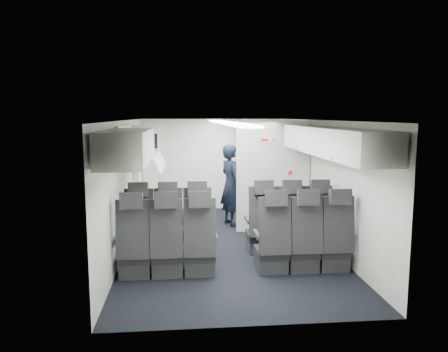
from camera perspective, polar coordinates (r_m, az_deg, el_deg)
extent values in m
cube|color=black|center=(7.71, 0.29, -8.94)|extent=(3.40, 6.00, 0.01)
cube|color=white|center=(7.38, 0.30, 7.28)|extent=(3.40, 6.00, 0.01)
cube|color=silver|center=(10.43, -1.36, 1.55)|extent=(3.40, 0.01, 2.15)
cube|color=silver|center=(4.56, 4.11, -6.82)|extent=(3.40, 0.01, 2.15)
cube|color=silver|center=(7.50, -12.75, -1.16)|extent=(0.01, 6.00, 2.15)
cube|color=silver|center=(7.82, 12.78, -0.78)|extent=(0.01, 6.00, 2.15)
cube|color=white|center=(7.38, 0.30, 6.97)|extent=(0.25, 5.52, 0.03)
cube|color=black|center=(7.20, -10.77, -8.04)|extent=(0.44, 0.46, 0.12)
cube|color=#2D2D33|center=(7.24, -10.74, -9.26)|extent=(0.42, 0.42, 0.22)
cube|color=black|center=(6.88, -11.04, -4.94)|extent=(0.44, 0.20, 0.80)
cube|color=black|center=(6.75, -11.17, -1.72)|extent=(0.30, 0.12, 0.23)
cube|color=#2D2D33|center=(7.12, -12.62, -5.94)|extent=(0.05, 0.40, 0.06)
cube|color=#2D2D33|center=(7.08, -9.07, -5.92)|extent=(0.05, 0.40, 0.06)
cube|color=black|center=(7.17, -7.16, -8.02)|extent=(0.44, 0.46, 0.12)
cube|color=#2D2D33|center=(7.22, -7.13, -9.25)|extent=(0.42, 0.42, 0.22)
cube|color=black|center=(6.85, -7.27, -4.91)|extent=(0.44, 0.20, 0.80)
cube|color=black|center=(6.72, -7.35, -1.67)|extent=(0.30, 0.12, 0.23)
cube|color=#2D2D33|center=(7.08, -8.99, -5.92)|extent=(0.05, 0.40, 0.06)
cube|color=#2D2D33|center=(7.07, -5.41, -5.89)|extent=(0.05, 0.40, 0.06)
cube|color=black|center=(7.17, -3.52, -7.98)|extent=(0.44, 0.46, 0.12)
cube|color=#2D2D33|center=(7.22, -3.51, -9.20)|extent=(0.42, 0.42, 0.22)
cube|color=black|center=(6.85, -3.49, -4.86)|extent=(0.44, 0.20, 0.80)
cube|color=black|center=(6.72, -3.51, -1.62)|extent=(0.30, 0.12, 0.23)
cube|color=#2D2D33|center=(7.07, -5.33, -5.89)|extent=(0.05, 0.40, 0.06)
cube|color=#2D2D33|center=(7.08, -1.75, -5.83)|extent=(0.05, 0.40, 0.06)
cube|color=black|center=(7.28, 4.76, -7.75)|extent=(0.44, 0.46, 0.12)
cube|color=#2D2D33|center=(7.32, 4.75, -8.96)|extent=(0.42, 0.42, 0.22)
cube|color=black|center=(6.96, 5.13, -4.67)|extent=(0.44, 0.20, 0.80)
cube|color=black|center=(6.83, 5.24, -1.48)|extent=(0.30, 0.12, 0.23)
cube|color=#2D2D33|center=(7.14, 3.09, -5.71)|extent=(0.05, 0.40, 0.06)
cube|color=#2D2D33|center=(7.22, 6.56, -5.61)|extent=(0.05, 0.40, 0.06)
cube|color=black|center=(7.37, 8.24, -7.61)|extent=(0.44, 0.46, 0.12)
cube|color=#2D2D33|center=(7.41, 8.21, -8.80)|extent=(0.42, 0.42, 0.22)
cube|color=black|center=(7.05, 8.73, -4.55)|extent=(0.44, 0.20, 0.80)
cube|color=black|center=(6.93, 8.90, -1.41)|extent=(0.30, 0.12, 0.23)
cube|color=#2D2D33|center=(7.22, 6.63, -5.60)|extent=(0.05, 0.40, 0.06)
cube|color=#2D2D33|center=(7.33, 10.02, -5.48)|extent=(0.05, 0.40, 0.06)
cube|color=black|center=(7.49, 11.62, -7.44)|extent=(0.44, 0.46, 0.12)
cube|color=#2D2D33|center=(7.53, 11.58, -8.62)|extent=(0.42, 0.42, 0.22)
cube|color=black|center=(7.18, 12.23, -4.43)|extent=(0.44, 0.20, 0.80)
cube|color=black|center=(7.06, 12.45, -1.34)|extent=(0.30, 0.12, 0.23)
cube|color=#2D2D33|center=(7.33, 10.09, -5.48)|extent=(0.05, 0.40, 0.06)
cube|color=#2D2D33|center=(7.46, 13.37, -5.34)|extent=(0.05, 0.40, 0.06)
cube|color=black|center=(6.34, -11.52, -10.27)|extent=(0.44, 0.46, 0.12)
cube|color=#2D2D33|center=(6.39, -11.48, -11.63)|extent=(0.42, 0.42, 0.22)
cube|color=black|center=(6.01, -11.86, -6.84)|extent=(0.44, 0.20, 0.80)
cube|color=black|center=(5.87, -12.02, -3.18)|extent=(0.30, 0.12, 0.23)
cube|color=#2D2D33|center=(6.26, -13.64, -7.90)|extent=(0.05, 0.40, 0.06)
cube|color=#2D2D33|center=(6.21, -9.59, -7.91)|extent=(0.05, 0.40, 0.06)
cube|color=black|center=(6.31, -7.39, -10.27)|extent=(0.44, 0.46, 0.12)
cube|color=#2D2D33|center=(6.36, -7.36, -11.64)|extent=(0.42, 0.42, 0.22)
cube|color=black|center=(5.97, -7.54, -6.82)|extent=(0.44, 0.20, 0.80)
cube|color=black|center=(5.84, -7.62, -3.14)|extent=(0.30, 0.12, 0.23)
cube|color=#2D2D33|center=(6.21, -9.49, -7.91)|extent=(0.05, 0.40, 0.06)
cube|color=#2D2D33|center=(6.20, -5.39, -7.87)|extent=(0.05, 0.40, 0.06)
cube|color=black|center=(6.31, -3.24, -10.21)|extent=(0.44, 0.46, 0.12)
cube|color=#2D2D33|center=(6.36, -3.23, -11.58)|extent=(0.42, 0.42, 0.22)
cube|color=black|center=(5.97, -3.19, -6.76)|extent=(0.44, 0.20, 0.80)
cube|color=black|center=(5.83, -3.20, -3.09)|extent=(0.30, 0.12, 0.23)
cube|color=#2D2D33|center=(6.20, -5.30, -7.87)|extent=(0.05, 0.40, 0.06)
cube|color=#2D2D33|center=(6.21, -1.20, -7.80)|extent=(0.05, 0.40, 0.06)
cube|color=black|center=(6.43, 6.20, -9.89)|extent=(0.44, 0.46, 0.12)
cube|color=#2D2D33|center=(6.48, 6.18, -11.24)|extent=(0.42, 0.42, 0.22)
cube|color=black|center=(6.10, 6.68, -6.49)|extent=(0.44, 0.20, 0.80)
cube|color=black|center=(5.97, 6.85, -2.89)|extent=(0.30, 0.12, 0.23)
cube|color=#2D2D33|center=(6.28, 4.31, -7.64)|extent=(0.05, 0.40, 0.06)
cube|color=#2D2D33|center=(6.37, 8.25, -7.48)|extent=(0.05, 0.40, 0.06)
cube|color=black|center=(6.54, 10.13, -9.68)|extent=(0.44, 0.46, 0.12)
cube|color=#2D2D33|center=(6.58, 10.09, -11.01)|extent=(0.42, 0.42, 0.22)
cube|color=black|center=(6.21, 10.77, -6.32)|extent=(0.44, 0.20, 0.80)
cube|color=black|center=(6.08, 11.00, -2.78)|extent=(0.30, 0.12, 0.23)
cube|color=#2D2D33|center=(6.37, 8.34, -7.47)|extent=(0.05, 0.40, 0.06)
cube|color=#2D2D33|center=(6.49, 12.14, -7.29)|extent=(0.05, 0.40, 0.06)
cube|color=black|center=(6.67, 13.90, -9.44)|extent=(0.44, 0.46, 0.12)
cube|color=#2D2D33|center=(6.72, 13.86, -10.74)|extent=(0.42, 0.42, 0.22)
cube|color=black|center=(6.35, 14.70, -6.13)|extent=(0.44, 0.20, 0.80)
cube|color=black|center=(6.22, 14.99, -2.66)|extent=(0.30, 0.12, 0.23)
cube|color=#2D2D33|center=(6.49, 12.23, -7.28)|extent=(0.05, 0.40, 0.06)
cube|color=#2D2D33|center=(6.64, 15.88, -7.07)|extent=(0.05, 0.40, 0.06)
cube|color=silver|center=(5.40, -12.49, 3.77)|extent=(0.52, 1.80, 0.40)
cylinder|color=slate|center=(5.39, -9.80, 2.13)|extent=(0.04, 0.10, 0.04)
cube|color=#9E9E93|center=(7.15, -10.76, 3.19)|extent=(0.52, 1.70, 0.04)
cube|color=silver|center=(7.16, -12.87, 4.74)|extent=(0.06, 1.70, 0.44)
cube|color=silver|center=(6.31, -11.48, 4.38)|extent=(0.52, 0.04, 0.40)
cube|color=silver|center=(7.96, -10.25, 5.11)|extent=(0.52, 0.04, 0.40)
cube|color=silver|center=(7.14, -8.73, 2.34)|extent=(0.21, 1.61, 0.38)
cube|color=silver|center=(5.77, 16.37, 3.90)|extent=(0.52, 1.80, 0.40)
cylinder|color=slate|center=(5.69, 13.97, 2.32)|extent=(0.04, 0.10, 0.04)
cube|color=silver|center=(7.42, 11.36, 4.89)|extent=(0.52, 1.70, 0.40)
cylinder|color=slate|center=(7.36, 9.46, 3.67)|extent=(0.04, 0.10, 0.04)
cube|color=silver|center=(8.40, 6.40, -0.04)|extent=(1.40, 0.12, 2.13)
cube|color=white|center=(8.24, 5.70, 4.73)|extent=(0.24, 0.01, 0.10)
cube|color=red|center=(8.22, 5.37, 4.73)|extent=(0.13, 0.01, 0.04)
cube|color=red|center=(8.25, 6.40, 4.73)|extent=(0.05, 0.01, 0.03)
cylinder|color=white|center=(8.40, 8.65, 0.43)|extent=(0.11, 0.01, 0.11)
cylinder|color=red|center=(8.39, 8.66, 0.42)|extent=(0.09, 0.01, 0.09)
cube|color=#939399|center=(10.28, 4.04, 0.74)|extent=(0.85, 0.50, 1.90)
cube|color=#3F3F42|center=(10.10, 4.26, -1.98)|extent=(0.80, 0.01, 0.02)
cube|color=#3F3F42|center=(10.02, 4.29, 0.84)|extent=(0.80, 0.01, 0.02)
cube|color=#3F3F42|center=(9.98, 4.32, 3.69)|extent=(0.80, 0.01, 0.02)
cube|color=silver|center=(9.03, -11.12, -0.39)|extent=(0.10, 0.92, 1.86)
cylinder|color=black|center=(8.97, -10.83, 2.78)|extent=(0.03, 0.22, 0.22)
cube|color=gold|center=(9.31, -10.59, 0.18)|extent=(0.02, 0.10, 0.75)
cylinder|color=white|center=(8.25, -11.90, 1.26)|extent=(0.01, 0.11, 0.11)
cylinder|color=red|center=(8.25, -11.83, 1.26)|extent=(0.01, 0.09, 0.09)
imported|color=black|center=(8.89, 0.88, -1.15)|extent=(0.60, 0.71, 1.66)
cube|color=black|center=(7.35, -10.33, 4.53)|extent=(0.43, 0.34, 0.23)
cube|color=white|center=(8.83, 2.14, 0.29)|extent=(0.18, 0.03, 0.13)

